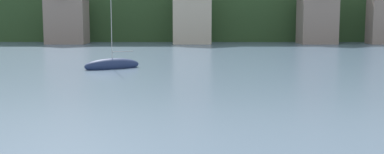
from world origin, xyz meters
name	(u,v)px	position (x,y,z in m)	size (l,w,h in m)	color
wooded_hillside	(208,11)	(4.15, 137.12, 6.08)	(352.00, 58.64, 31.50)	#2D4C28
shore_building_west	(66,15)	(-21.83, 98.25, 4.99)	(7.06, 5.62, 10.29)	gray
shore_building_westcentral	(192,13)	(0.00, 98.05, 5.32)	(6.88, 5.21, 10.97)	#BCB29E
shore_building_central	(317,14)	(21.83, 98.43, 5.16)	(6.43, 6.01, 10.64)	gray
shore_building_eastcentral	(382,14)	(32.75, 97.44, 5.12)	(4.55, 3.93, 10.52)	gray
sailboat_far_5	(112,65)	(-7.35, 57.91, 0.31)	(5.25, 4.05, 8.34)	navy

